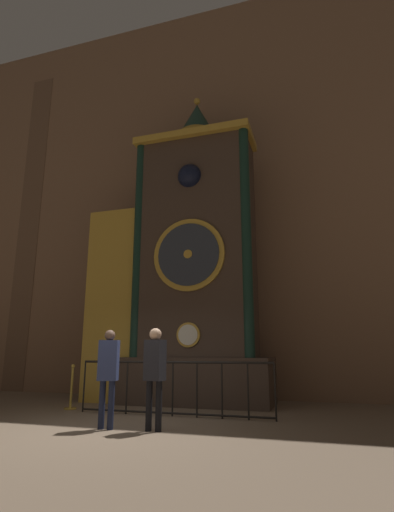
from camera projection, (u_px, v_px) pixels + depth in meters
The scene contains 7 objects.
ground_plane at pixel (111, 430), 6.88m from camera, with size 28.00×28.00×0.00m, color #75604C.
cathedral_back_wall at pixel (196, 185), 13.32m from camera, with size 24.00×0.32×13.47m.
clock_tower at pixel (181, 268), 11.15m from camera, with size 5.06×1.79×8.89m.
railing_fence at pixel (173, 385), 8.44m from camera, with size 4.33×0.05×1.11m.
visitor_near at pixel (108, 369), 7.13m from camera, with size 0.39×0.30×1.69m.
visitor_far at pixel (155, 368), 6.96m from camera, with size 0.38×0.29×1.72m.
stanchion_post at pixel (71, 394), 9.38m from camera, with size 0.28×0.28×1.02m.
Camera 1 is at (3.62, -6.61, 1.31)m, focal length 28.00 mm.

